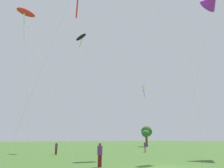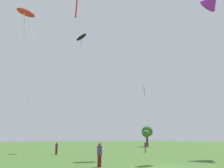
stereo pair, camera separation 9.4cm
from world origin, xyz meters
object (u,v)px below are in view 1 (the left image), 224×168
(kite_flying_2, at_px, (212,1))
(kite_flying_7, at_px, (81,37))
(person_standing_0, at_px, (100,153))
(person_standing_1, at_px, (145,146))
(person_standing_2, at_px, (56,147))
(kite_flying_5, at_px, (26,13))
(kite_flying_1, at_px, (144,88))
(park_tree_1, at_px, (146,134))
(park_tree_2, at_px, (147,131))

(kite_flying_2, distance_m, kite_flying_7, 25.44)
(person_standing_0, bearing_deg, person_standing_1, -150.90)
(person_standing_2, xyz_separation_m, kite_flying_5, (-6.91, -7.78, 14.40))
(person_standing_2, height_order, kite_flying_2, kite_flying_2)
(person_standing_0, height_order, person_standing_1, person_standing_0)
(kite_flying_1, relative_size, kite_flying_7, 0.65)
(kite_flying_1, bearing_deg, person_standing_2, -160.56)
(kite_flying_5, height_order, kite_flying_7, kite_flying_7)
(kite_flying_1, height_order, kite_flying_5, kite_flying_5)
(kite_flying_1, xyz_separation_m, kite_flying_5, (-31.38, -16.42, 0.77))
(kite_flying_7, xyz_separation_m, park_tree_1, (21.74, 5.29, -19.39))
(kite_flying_7, bearing_deg, park_tree_1, 13.67)
(kite_flying_1, bearing_deg, kite_flying_2, -97.67)
(person_standing_1, xyz_separation_m, person_standing_2, (-13.49, 3.28, -0.02))
(kite_flying_2, relative_size, kite_flying_7, 1.15)
(kite_flying_1, distance_m, kite_flying_2, 24.35)
(person_standing_1, distance_m, kite_flying_2, 27.44)
(person_standing_2, height_order, kite_flying_7, kite_flying_7)
(person_standing_1, xyz_separation_m, park_tree_2, (16.59, 17.69, 3.02))
(kite_flying_5, xyz_separation_m, park_tree_2, (36.98, 22.18, -11.35))
(person_standing_0, xyz_separation_m, kite_flying_7, (6.95, 21.05, 21.68))
(kite_flying_2, bearing_deg, kite_flying_7, 128.20)
(kite_flying_2, xyz_separation_m, kite_flying_7, (-15.65, 19.88, -2.59))
(kite_flying_5, bearing_deg, person_standing_1, 12.43)
(person_standing_1, relative_size, person_standing_2, 1.02)
(park_tree_2, bearing_deg, kite_flying_1, -134.18)
(person_standing_0, relative_size, park_tree_1, 0.43)
(kite_flying_5, relative_size, park_tree_1, 3.71)
(kite_flying_1, bearing_deg, person_standing_0, -138.19)
(kite_flying_1, distance_m, park_tree_1, 12.18)
(kite_flying_1, height_order, park_tree_1, kite_flying_1)
(person_standing_2, bearing_deg, kite_flying_1, -178.19)
(kite_flying_5, height_order, park_tree_2, kite_flying_5)
(kite_flying_2, bearing_deg, park_tree_1, 76.40)
(kite_flying_7, distance_m, park_tree_1, 29.60)
(person_standing_1, distance_m, kite_flying_5, 25.36)
(person_standing_0, bearing_deg, kite_flying_2, 175.19)
(kite_flying_2, bearing_deg, kite_flying_1, 82.33)
(kite_flying_1, height_order, kite_flying_2, kite_flying_2)
(park_tree_1, relative_size, park_tree_2, 0.79)
(person_standing_1, height_order, kite_flying_5, kite_flying_5)
(kite_flying_2, bearing_deg, person_standing_0, -177.05)
(person_standing_0, distance_m, park_tree_2, 42.36)
(kite_flying_1, bearing_deg, park_tree_1, 47.96)
(person_standing_0, height_order, kite_flying_1, kite_flying_1)
(person_standing_2, height_order, park_tree_2, park_tree_2)
(kite_flying_1, distance_m, park_tree_2, 13.29)
(person_standing_0, xyz_separation_m, kite_flying_5, (-5.86, 6.40, 14.30))
(person_standing_2, relative_size, kite_flying_5, 0.10)
(person_standing_0, bearing_deg, kite_flying_7, -116.04)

